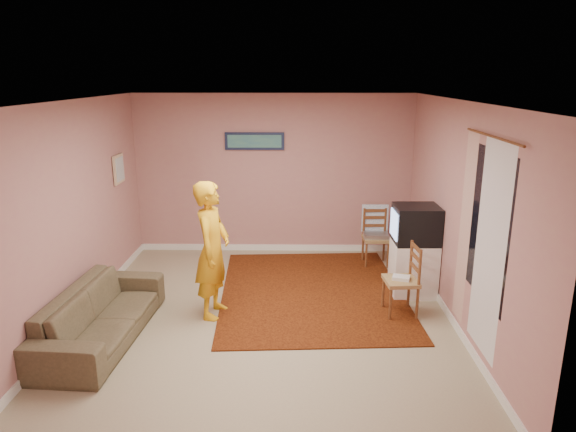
{
  "coord_description": "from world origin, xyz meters",
  "views": [
    {
      "loc": [
        0.37,
        -5.74,
        2.88
      ],
      "look_at": [
        0.27,
        0.6,
        1.13
      ],
      "focal_mm": 32.0,
      "sensor_mm": 36.0,
      "label": 1
    }
  ],
  "objects_px": {
    "tv_cabinet": "(413,268)",
    "sofa": "(101,314)",
    "crt_tv": "(416,224)",
    "chair_b": "(401,272)",
    "chair_a": "(376,232)",
    "person": "(212,250)"
  },
  "relations": [
    {
      "from": "tv_cabinet",
      "to": "sofa",
      "type": "distance_m",
      "value": 3.97
    },
    {
      "from": "tv_cabinet",
      "to": "crt_tv",
      "type": "distance_m",
      "value": 0.61
    },
    {
      "from": "chair_b",
      "to": "chair_a",
      "type": "bearing_deg",
      "value": 176.67
    },
    {
      "from": "chair_a",
      "to": "tv_cabinet",
      "type": "bearing_deg",
      "value": -75.07
    },
    {
      "from": "tv_cabinet",
      "to": "person",
      "type": "xyz_separation_m",
      "value": [
        -2.59,
        -0.67,
        0.48
      ]
    },
    {
      "from": "crt_tv",
      "to": "sofa",
      "type": "xyz_separation_m",
      "value": [
        -3.74,
        -1.31,
        -0.68
      ]
    },
    {
      "from": "tv_cabinet",
      "to": "sofa",
      "type": "xyz_separation_m",
      "value": [
        -3.75,
        -1.31,
        -0.07
      ]
    },
    {
      "from": "crt_tv",
      "to": "person",
      "type": "bearing_deg",
      "value": -166.47
    },
    {
      "from": "crt_tv",
      "to": "chair_a",
      "type": "bearing_deg",
      "value": 105.97
    },
    {
      "from": "tv_cabinet",
      "to": "chair_a",
      "type": "relative_size",
      "value": 1.55
    },
    {
      "from": "crt_tv",
      "to": "sofa",
      "type": "relative_size",
      "value": 0.29
    },
    {
      "from": "person",
      "to": "sofa",
      "type": "bearing_deg",
      "value": 128.21
    },
    {
      "from": "sofa",
      "to": "person",
      "type": "bearing_deg",
      "value": -57.8
    },
    {
      "from": "sofa",
      "to": "person",
      "type": "distance_m",
      "value": 1.43
    },
    {
      "from": "crt_tv",
      "to": "person",
      "type": "distance_m",
      "value": 2.67
    },
    {
      "from": "tv_cabinet",
      "to": "chair_b",
      "type": "relative_size",
      "value": 1.49
    },
    {
      "from": "tv_cabinet",
      "to": "crt_tv",
      "type": "height_order",
      "value": "crt_tv"
    },
    {
      "from": "crt_tv",
      "to": "chair_a",
      "type": "relative_size",
      "value": 1.26
    },
    {
      "from": "chair_b",
      "to": "person",
      "type": "height_order",
      "value": "person"
    },
    {
      "from": "sofa",
      "to": "chair_a",
      "type": "bearing_deg",
      "value": -51.3
    },
    {
      "from": "chair_b",
      "to": "person",
      "type": "relative_size",
      "value": 0.29
    },
    {
      "from": "chair_a",
      "to": "sofa",
      "type": "height_order",
      "value": "chair_a"
    }
  ]
}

